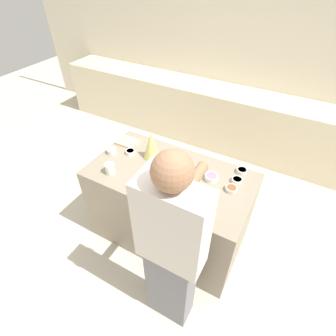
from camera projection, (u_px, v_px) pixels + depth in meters
name	position (u px, v px, depth m)	size (l,w,h in m)	color
ground_plane	(170.00, 233.00, 3.02)	(12.00, 12.00, 0.00)	beige
wall_back	(249.00, 59.00, 3.72)	(8.00, 0.05, 2.60)	beige
back_cabinet_block	(232.00, 121.00, 4.05)	(6.00, 0.60, 0.92)	beige
kitchen_island	(170.00, 207.00, 2.72)	(1.53, 0.84, 0.92)	gray
baking_tray	(159.00, 179.00, 2.36)	(0.37, 0.28, 0.01)	#9E9EA8
gingerbread_house	(159.00, 171.00, 2.30)	(0.21, 0.16, 0.24)	brown
decorative_tree	(151.00, 145.00, 2.52)	(0.16, 0.16, 0.29)	#DBD675
candy_bowl_front_corner	(211.00, 177.00, 2.35)	(0.12, 0.12, 0.05)	white
candy_bowl_near_tray_left	(242.00, 171.00, 2.42)	(0.10, 0.10, 0.04)	silver
candy_bowl_near_tray_right	(237.00, 180.00, 2.33)	(0.09, 0.09, 0.04)	white
candy_bowl_behind_tray	(130.00, 152.00, 2.64)	(0.09, 0.09, 0.04)	white
candy_bowl_far_right	(112.00, 151.00, 2.65)	(0.10, 0.10, 0.05)	silver
candy_bowl_center_rear	(231.00, 189.00, 2.25)	(0.10, 0.10, 0.04)	silver
candy_bowl_beside_tree	(168.00, 160.00, 2.54)	(0.11, 0.11, 0.04)	white
cookbook	(128.00, 142.00, 2.80)	(0.22, 0.18, 0.02)	#CCB78C
mug	(110.00, 168.00, 2.40)	(0.09, 0.09, 0.10)	white
person	(171.00, 251.00, 1.82)	(0.47, 0.58, 1.78)	slate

